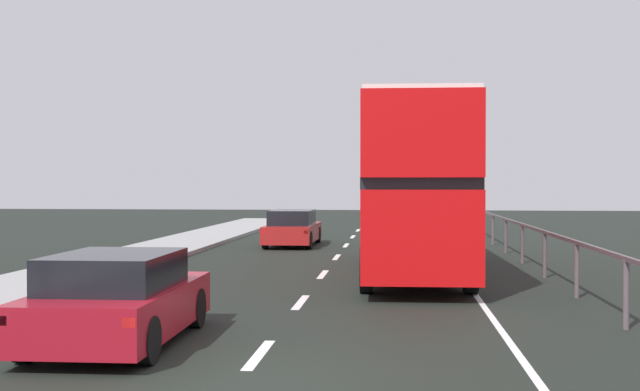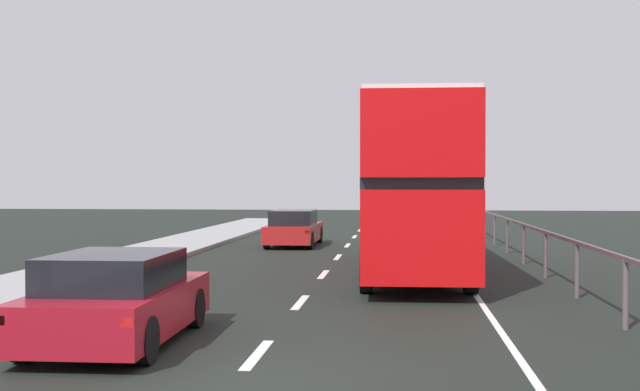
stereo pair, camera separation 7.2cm
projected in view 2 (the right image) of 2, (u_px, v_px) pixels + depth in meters
ground_plane at (238, 383)px, 9.56m from camera, size 74.62×120.00×0.10m
lane_paint_markings at (414, 286)px, 18.12m from camera, size 3.71×46.00×0.01m
bridge_side_railing at (560, 245)px, 17.94m from camera, size 0.10×42.00×1.19m
double_decker_bus_red at (411, 185)px, 20.87m from camera, size 2.71×11.25×4.32m
hatchback_car_near at (117, 300)px, 11.62m from camera, size 1.91×4.10×1.35m
sedan_car_ahead at (294, 228)px, 29.83m from camera, size 1.80×4.49×1.36m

